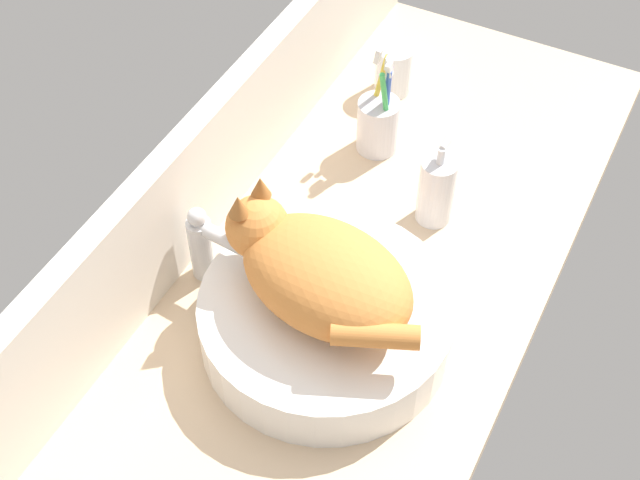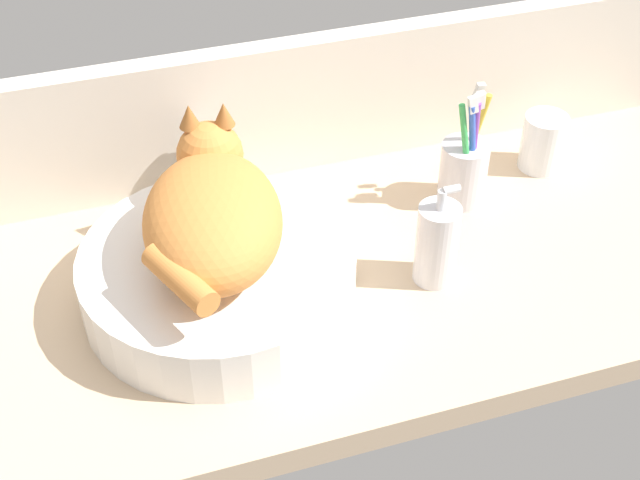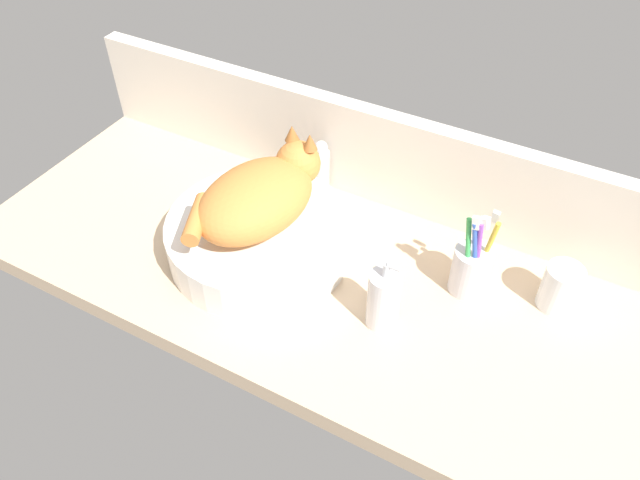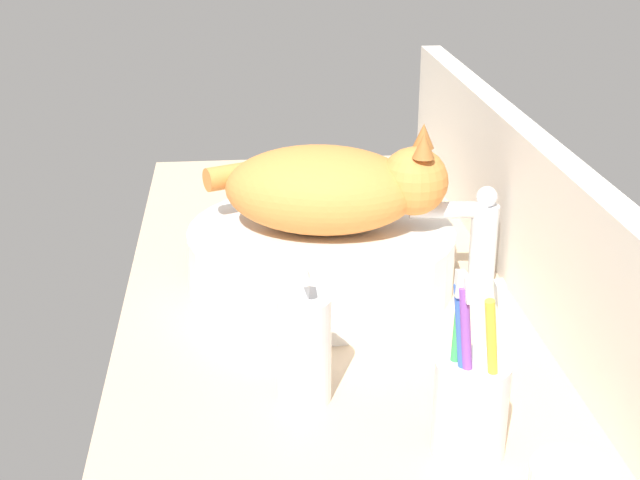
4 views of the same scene
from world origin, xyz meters
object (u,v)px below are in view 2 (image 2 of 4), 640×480
water_glass (542,145)px  soap_dispenser (437,243)px  faucet (199,165)px  cat (212,212)px  toothbrush_cup (464,169)px  sink_basin (219,277)px

water_glass → soap_dispenser: bearing=-144.2°
water_glass → faucet: bearing=173.2°
cat → toothbrush_cup: (38.75, 8.77, -8.12)cm
toothbrush_cup → water_glass: toothbrush_cup is taller
cat → soap_dispenser: (28.03, -5.94, -7.54)cm
water_glass → cat: bearing=-166.7°
faucet → water_glass: (52.19, -6.21, -3.41)cm
cat → faucet: 20.02cm
faucet → soap_dispenser: 36.25cm
sink_basin → soap_dispenser: 28.66cm
cat → toothbrush_cup: cat is taller
faucet → toothbrush_cup: toothbrush_cup is taller
cat → soap_dispenser: size_ratio=2.09×
faucet → toothbrush_cup: bearing=-15.4°
soap_dispenser → water_glass: (25.87, 18.68, -2.11)cm
toothbrush_cup → water_glass: 15.74cm
cat → water_glass: 56.22cm
soap_dispenser → water_glass: 31.98cm
soap_dispenser → faucet: bearing=136.6°
cat → faucet: bearing=84.8°
cat → faucet: cat is taller
sink_basin → faucet: 20.68cm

